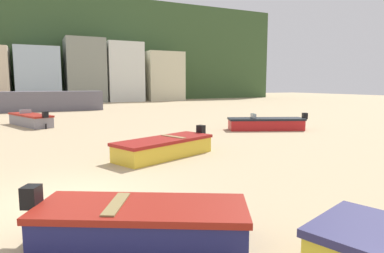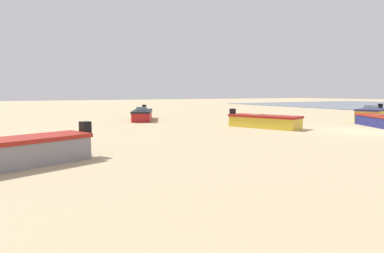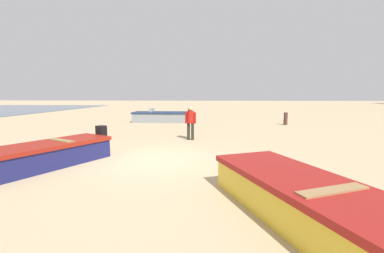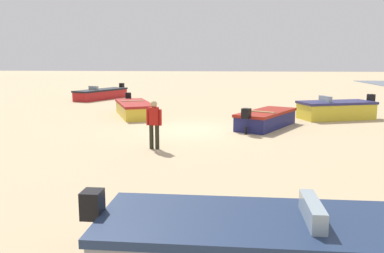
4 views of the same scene
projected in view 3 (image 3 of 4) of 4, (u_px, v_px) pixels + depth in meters
ground_plane at (153, 159)px, 8.45m from camera, size 160.00×160.00×0.00m
boat_grey_3 at (161, 117)px, 19.79m from camera, size 1.78×4.64×1.13m
boat_navy_4 at (48, 154)px, 7.61m from camera, size 3.97×3.01×1.04m
boat_yellow_5 at (307, 201)px, 4.26m from camera, size 4.47×3.01×1.05m
mooring_post_near_water at (286, 119)px, 17.90m from camera, size 0.27×0.27×0.91m
beach_walker_foreground at (191, 120)px, 11.94m from camera, size 0.38×0.54×1.62m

